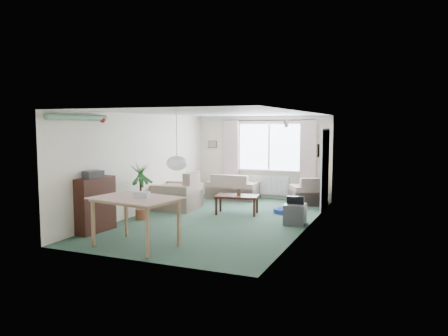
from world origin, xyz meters
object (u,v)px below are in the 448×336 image
at_px(coffee_table, 237,205).
at_px(pet_bed, 284,211).
at_px(dining_table, 136,222).
at_px(bookshelf, 95,205).
at_px(houseplant, 141,191).
at_px(armchair_corner, 307,190).
at_px(tv_cube, 295,214).
at_px(sofa, 233,186).
at_px(armchair_left, 177,190).

height_order(coffee_table, pet_bed, coffee_table).
bearing_deg(dining_table, bookshelf, 156.81).
bearing_deg(houseplant, coffee_table, 37.66).
relative_size(armchair_corner, tv_cube, 1.71).
bearing_deg(tv_cube, houseplant, -169.58).
relative_size(sofa, dining_table, 1.06).
bearing_deg(armchair_left, tv_cube, 76.46).
bearing_deg(sofa, coffee_table, 113.19).
bearing_deg(armchair_corner, dining_table, 43.24).
distance_m(coffee_table, houseplant, 2.31).
bearing_deg(bookshelf, armchair_left, 86.50).
distance_m(sofa, bookshelf, 4.85).
xyz_separation_m(armchair_left, dining_table, (1.01, -3.34, -0.05)).
bearing_deg(armchair_left, pet_bed, 98.32).
bearing_deg(armchair_corner, sofa, -27.52).
relative_size(bookshelf, tv_cube, 2.27).
bearing_deg(houseplant, armchair_corner, 47.60).
relative_size(sofa, armchair_left, 1.37).
xyz_separation_m(sofa, dining_table, (0.26, -5.30, 0.07)).
height_order(houseplant, tv_cube, houseplant).
distance_m(sofa, pet_bed, 2.40).
height_order(bookshelf, dining_table, bookshelf).
xyz_separation_m(armchair_corner, tv_cube, (0.28, -2.52, -0.15)).
bearing_deg(pet_bed, tv_cube, -64.58).
bearing_deg(coffee_table, bookshelf, -126.12).
bearing_deg(coffee_table, pet_bed, 29.81).
distance_m(sofa, armchair_corner, 2.17).
bearing_deg(coffee_table, armchair_left, 178.63).
distance_m(houseplant, pet_bed, 3.49).
height_order(armchair_corner, pet_bed, armchair_corner).
distance_m(armchair_corner, dining_table, 5.61).
bearing_deg(armchair_corner, bookshelf, 28.39).
distance_m(sofa, coffee_table, 2.19).
bearing_deg(pet_bed, bookshelf, -132.26).
distance_m(armchair_left, coffee_table, 1.67).
distance_m(armchair_corner, armchair_left, 3.50).
xyz_separation_m(coffee_table, tv_cube, (1.55, -0.54, -0.01)).
relative_size(houseplant, tv_cube, 2.67).
bearing_deg(pet_bed, armchair_left, -168.48).
bearing_deg(armchair_left, sofa, 155.76).
xyz_separation_m(armchair_left, tv_cube, (3.20, -0.58, -0.25)).
relative_size(coffee_table, bookshelf, 0.92).
bearing_deg(sofa, dining_table, 91.86).
bearing_deg(pet_bed, armchair_corner, 79.61).
distance_m(armchair_left, houseplant, 1.45).
bearing_deg(bookshelf, pet_bed, 51.25).
bearing_deg(armchair_left, houseplant, -9.21).
bearing_deg(tv_cube, sofa, 130.18).
height_order(armchair_corner, tv_cube, armchair_corner).
relative_size(sofa, coffee_table, 1.43).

